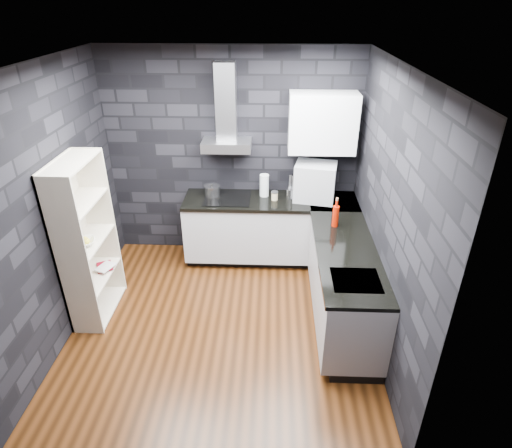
# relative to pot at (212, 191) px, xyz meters

# --- Properties ---
(ground) EXTENTS (3.20, 3.20, 0.00)m
(ground) POSITION_rel_pot_xyz_m (0.25, -1.37, -0.97)
(ground) COLOR #46220D
(ceiling) EXTENTS (3.20, 3.20, 0.00)m
(ceiling) POSITION_rel_pot_xyz_m (0.25, -1.37, 1.73)
(ceiling) COLOR white
(wall_back) EXTENTS (3.20, 0.05, 2.70)m
(wall_back) POSITION_rel_pot_xyz_m (0.25, 0.25, 0.38)
(wall_back) COLOR black
(wall_back) RESTS_ON ground
(wall_front) EXTENTS (3.20, 0.05, 2.70)m
(wall_front) POSITION_rel_pot_xyz_m (0.25, -3.00, 0.38)
(wall_front) COLOR black
(wall_front) RESTS_ON ground
(wall_left) EXTENTS (0.05, 3.20, 2.70)m
(wall_left) POSITION_rel_pot_xyz_m (-1.37, -1.37, 0.38)
(wall_left) COLOR black
(wall_left) RESTS_ON ground
(wall_right) EXTENTS (0.05, 3.20, 2.70)m
(wall_right) POSITION_rel_pot_xyz_m (1.88, -1.37, 0.38)
(wall_right) COLOR black
(wall_right) RESTS_ON ground
(toekick_back) EXTENTS (2.18, 0.50, 0.10)m
(toekick_back) POSITION_rel_pot_xyz_m (0.75, -0.03, -0.92)
(toekick_back) COLOR black
(toekick_back) RESTS_ON ground
(toekick_right) EXTENTS (0.50, 1.78, 0.10)m
(toekick_right) POSITION_rel_pot_xyz_m (1.59, -1.27, -0.92)
(toekick_right) COLOR black
(toekick_right) RESTS_ON ground
(counter_back_cab) EXTENTS (2.20, 0.60, 0.76)m
(counter_back_cab) POSITION_rel_pot_xyz_m (0.75, -0.07, -0.49)
(counter_back_cab) COLOR #B3B3B8
(counter_back_cab) RESTS_ON ground
(counter_right_cab) EXTENTS (0.60, 1.80, 0.76)m
(counter_right_cab) POSITION_rel_pot_xyz_m (1.55, -1.27, -0.49)
(counter_right_cab) COLOR #B3B3B8
(counter_right_cab) RESTS_ON ground
(counter_back_top) EXTENTS (2.20, 0.62, 0.04)m
(counter_back_top) POSITION_rel_pot_xyz_m (0.75, -0.08, -0.09)
(counter_back_top) COLOR black
(counter_back_top) RESTS_ON counter_back_cab
(counter_right_top) EXTENTS (0.62, 1.80, 0.04)m
(counter_right_top) POSITION_rel_pot_xyz_m (1.54, -1.27, -0.09)
(counter_right_top) COLOR black
(counter_right_top) RESTS_ON counter_right_cab
(counter_corner_top) EXTENTS (0.62, 0.62, 0.04)m
(counter_corner_top) POSITION_rel_pot_xyz_m (1.55, -0.07, -0.09)
(counter_corner_top) COLOR black
(counter_corner_top) RESTS_ON counter_right_cab
(hood_body) EXTENTS (0.60, 0.34, 0.12)m
(hood_body) POSITION_rel_pot_xyz_m (0.20, 0.06, 0.59)
(hood_body) COLOR #A4A5A9
(hood_body) RESTS_ON wall_back
(hood_chimney) EXTENTS (0.24, 0.20, 0.90)m
(hood_chimney) POSITION_rel_pot_xyz_m (0.20, 0.13, 1.10)
(hood_chimney) COLOR #A4A5A9
(hood_chimney) RESTS_ON hood_body
(upper_cabinet) EXTENTS (0.80, 0.35, 0.70)m
(upper_cabinet) POSITION_rel_pot_xyz_m (1.35, 0.05, 0.88)
(upper_cabinet) COLOR white
(upper_cabinet) RESTS_ON wall_back
(cooktop) EXTENTS (0.58, 0.50, 0.01)m
(cooktop) POSITION_rel_pot_xyz_m (0.20, -0.07, -0.06)
(cooktop) COLOR black
(cooktop) RESTS_ON counter_back_top
(sink_rim) EXTENTS (0.44, 0.40, 0.01)m
(sink_rim) POSITION_rel_pot_xyz_m (1.55, -1.77, -0.08)
(sink_rim) COLOR #A4A5A9
(sink_rim) RESTS_ON counter_right_top
(pot) EXTENTS (0.21, 0.21, 0.11)m
(pot) POSITION_rel_pot_xyz_m (0.00, 0.00, 0.00)
(pot) COLOR #B7B7BB
(pot) RESTS_ON cooktop
(glass_vase) EXTENTS (0.15, 0.15, 0.29)m
(glass_vase) POSITION_rel_pot_xyz_m (0.67, 0.03, 0.07)
(glass_vase) COLOR white
(glass_vase) RESTS_ON counter_back_top
(storage_jar) EXTENTS (0.09, 0.09, 0.10)m
(storage_jar) POSITION_rel_pot_xyz_m (0.80, -0.09, -0.02)
(storage_jar) COLOR #D1BC8D
(storage_jar) RESTS_ON counter_back_top
(utensil_crock) EXTENTS (0.11, 0.11, 0.13)m
(utensil_crock) POSITION_rel_pot_xyz_m (1.00, -0.04, -0.00)
(utensil_crock) COLOR #B7B7BB
(utensil_crock) RESTS_ON counter_back_top
(appliance_garage) EXTENTS (0.55, 0.47, 0.49)m
(appliance_garage) POSITION_rel_pot_xyz_m (1.30, -0.04, 0.16)
(appliance_garage) COLOR #ADB0B5
(appliance_garage) RESTS_ON counter_back_top
(red_bottle) EXTENTS (0.09, 0.09, 0.24)m
(red_bottle) POSITION_rel_pot_xyz_m (1.48, -0.75, 0.05)
(red_bottle) COLOR #A71703
(red_bottle) RESTS_ON counter_right_top
(bookshelf) EXTENTS (0.47, 0.84, 1.80)m
(bookshelf) POSITION_rel_pot_xyz_m (-1.17, -1.21, -0.07)
(bookshelf) COLOR beige
(bookshelf) RESTS_ON ground
(fruit_bowl) EXTENTS (0.29, 0.29, 0.06)m
(fruit_bowl) POSITION_rel_pot_xyz_m (-1.17, -1.27, -0.03)
(fruit_bowl) COLOR white
(fruit_bowl) RESTS_ON bookshelf
(book_red) EXTENTS (0.15, 0.09, 0.22)m
(book_red) POSITION_rel_pot_xyz_m (-1.18, -1.07, -0.40)
(book_red) COLOR maroon
(book_red) RESTS_ON bookshelf
(book_second) EXTENTS (0.15, 0.07, 0.21)m
(book_second) POSITION_rel_pot_xyz_m (-1.16, -1.05, -0.38)
(book_second) COLOR #B2B2B2
(book_second) RESTS_ON bookshelf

